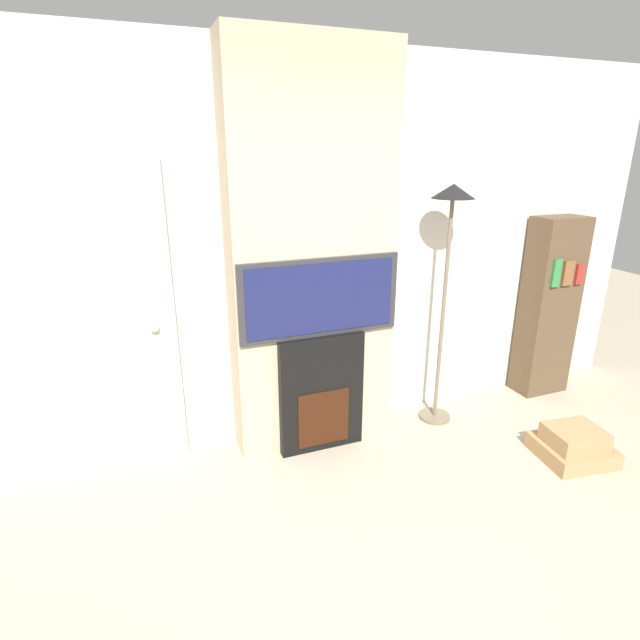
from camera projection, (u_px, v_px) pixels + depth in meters
The scene contains 8 objects.
wall_back at pixel (303, 254), 3.50m from camera, with size 6.00×0.06×2.70m.
chimney_breast at pixel (312, 259), 3.34m from camera, with size 1.13×0.29×2.70m.
fireplace at pixel (320, 392), 3.51m from camera, with size 0.61×0.15×0.86m.
television at pixel (320, 297), 3.28m from camera, with size 1.11×0.07×0.53m.
floor_lamp at pixel (449, 238), 3.55m from camera, with size 0.31×0.31×1.82m.
box_stack at pixel (573, 445), 3.46m from camera, with size 0.51×0.48×0.24m.
bookshelf at pixel (549, 307), 4.26m from camera, with size 0.44×0.28×1.54m.
entry_door at pixel (100, 326), 3.09m from camera, with size 0.91×0.09×2.02m.
Camera 1 is at (-1.14, -1.24, 2.05)m, focal length 28.00 mm.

